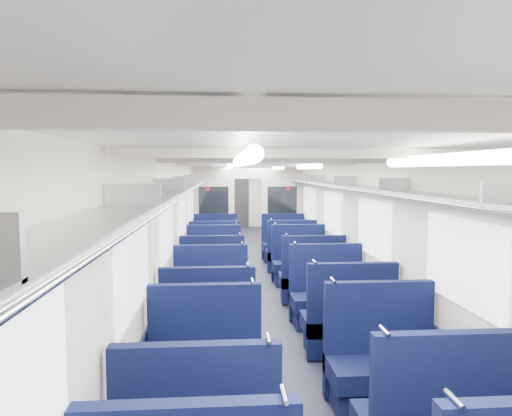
{
  "coord_description": "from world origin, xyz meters",
  "views": [
    {
      "loc": [
        -0.66,
        -8.91,
        2.2
      ],
      "look_at": [
        0.21,
        2.88,
        1.24
      ],
      "focal_mm": 32.17,
      "sensor_mm": 36.0,
      "label": 1
    }
  ],
  "objects_px": {
    "end_door": "(239,202)",
    "seat_11": "(327,300)",
    "bulkhead": "(248,209)",
    "seat_18": "(215,246)",
    "seat_9": "(348,325)",
    "seat_8": "(208,332)",
    "seat_16": "(215,257)",
    "seat_7": "(383,367)",
    "seat_19": "(284,246)",
    "seat_12": "(213,281)",
    "seat_17": "(291,255)",
    "seat_13": "(312,281)",
    "seat_10": "(211,302)",
    "seat_14": "(214,266)",
    "seat_15": "(299,265)",
    "seat_6": "(205,372)"
  },
  "relations": [
    {
      "from": "end_door",
      "to": "seat_12",
      "type": "distance_m",
      "value": 10.34
    },
    {
      "from": "bulkhead",
      "to": "seat_18",
      "type": "bearing_deg",
      "value": -144.31
    },
    {
      "from": "seat_8",
      "to": "seat_18",
      "type": "xyz_separation_m",
      "value": [
        0.0,
        5.97,
        0.0
      ]
    },
    {
      "from": "bulkhead",
      "to": "seat_9",
      "type": "height_order",
      "value": "bulkhead"
    },
    {
      "from": "seat_9",
      "to": "seat_13",
      "type": "relative_size",
      "value": 1.0
    },
    {
      "from": "end_door",
      "to": "seat_13",
      "type": "relative_size",
      "value": 1.7
    },
    {
      "from": "seat_9",
      "to": "seat_17",
      "type": "relative_size",
      "value": 1.0
    },
    {
      "from": "seat_15",
      "to": "seat_17",
      "type": "xyz_separation_m",
      "value": [
        0.0,
        1.07,
        0.0
      ]
    },
    {
      "from": "seat_16",
      "to": "seat_19",
      "type": "distance_m",
      "value": 2.08
    },
    {
      "from": "seat_19",
      "to": "seat_17",
      "type": "bearing_deg",
      "value": -90.0
    },
    {
      "from": "seat_9",
      "to": "seat_17",
      "type": "height_order",
      "value": "same"
    },
    {
      "from": "seat_9",
      "to": "seat_19",
      "type": "height_order",
      "value": "same"
    },
    {
      "from": "seat_10",
      "to": "seat_13",
      "type": "relative_size",
      "value": 1.0
    },
    {
      "from": "bulkhead",
      "to": "seat_8",
      "type": "height_order",
      "value": "bulkhead"
    },
    {
      "from": "end_door",
      "to": "seat_11",
      "type": "distance_m",
      "value": 11.58
    },
    {
      "from": "seat_11",
      "to": "seat_7",
      "type": "bearing_deg",
      "value": -90.0
    },
    {
      "from": "bulkhead",
      "to": "seat_17",
      "type": "distance_m",
      "value": 2.24
    },
    {
      "from": "seat_6",
      "to": "seat_17",
      "type": "relative_size",
      "value": 1.0
    },
    {
      "from": "seat_9",
      "to": "seat_19",
      "type": "distance_m",
      "value": 5.74
    },
    {
      "from": "seat_7",
      "to": "seat_15",
      "type": "distance_m",
      "value": 4.67
    },
    {
      "from": "seat_7",
      "to": "seat_18",
      "type": "distance_m",
      "value": 7.23
    },
    {
      "from": "seat_16",
      "to": "bulkhead",
      "type": "bearing_deg",
      "value": 67.03
    },
    {
      "from": "seat_11",
      "to": "seat_16",
      "type": "xyz_separation_m",
      "value": [
        -1.66,
        3.41,
        0.0
      ]
    },
    {
      "from": "bulkhead",
      "to": "seat_12",
      "type": "relative_size",
      "value": 2.37
    },
    {
      "from": "seat_12",
      "to": "seat_10",
      "type": "bearing_deg",
      "value": -90.0
    },
    {
      "from": "seat_10",
      "to": "seat_14",
      "type": "distance_m",
      "value": 2.42
    },
    {
      "from": "seat_9",
      "to": "seat_19",
      "type": "xyz_separation_m",
      "value": [
        0.0,
        5.74,
        0.0
      ]
    },
    {
      "from": "seat_6",
      "to": "seat_11",
      "type": "relative_size",
      "value": 1.0
    },
    {
      "from": "seat_7",
      "to": "seat_9",
      "type": "relative_size",
      "value": 1.0
    },
    {
      "from": "end_door",
      "to": "seat_16",
      "type": "distance_m",
      "value": 8.2
    },
    {
      "from": "seat_10",
      "to": "seat_11",
      "type": "xyz_separation_m",
      "value": [
        1.66,
        -0.03,
        0.0
      ]
    },
    {
      "from": "end_door",
      "to": "seat_11",
      "type": "bearing_deg",
      "value": -85.88
    },
    {
      "from": "bulkhead",
      "to": "seat_18",
      "type": "height_order",
      "value": "bulkhead"
    },
    {
      "from": "seat_10",
      "to": "seat_16",
      "type": "relative_size",
      "value": 1.0
    },
    {
      "from": "seat_11",
      "to": "bulkhead",
      "type": "bearing_deg",
      "value": 98.79
    },
    {
      "from": "seat_9",
      "to": "seat_19",
      "type": "bearing_deg",
      "value": 90.0
    },
    {
      "from": "seat_9",
      "to": "seat_15",
      "type": "xyz_separation_m",
      "value": [
        0.0,
        3.49,
        0.0
      ]
    },
    {
      "from": "seat_10",
      "to": "seat_12",
      "type": "distance_m",
      "value": 1.22
    },
    {
      "from": "seat_16",
      "to": "seat_18",
      "type": "xyz_separation_m",
      "value": [
        0.0,
        1.36,
        0.0
      ]
    },
    {
      "from": "seat_6",
      "to": "seat_17",
      "type": "bearing_deg",
      "value": 73.82
    },
    {
      "from": "seat_13",
      "to": "seat_19",
      "type": "distance_m",
      "value": 3.52
    },
    {
      "from": "end_door",
      "to": "seat_16",
      "type": "bearing_deg",
      "value": -95.83
    },
    {
      "from": "seat_8",
      "to": "seat_19",
      "type": "xyz_separation_m",
      "value": [
        1.66,
        5.85,
        0.0
      ]
    },
    {
      "from": "end_door",
      "to": "seat_9",
      "type": "bearing_deg",
      "value": -86.24
    },
    {
      "from": "seat_11",
      "to": "seat_19",
      "type": "xyz_separation_m",
      "value": [
        0.0,
        4.66,
        0.0
      ]
    },
    {
      "from": "end_door",
      "to": "seat_14",
      "type": "height_order",
      "value": "end_door"
    },
    {
      "from": "end_door",
      "to": "seat_12",
      "type": "height_order",
      "value": "end_door"
    },
    {
      "from": "seat_8",
      "to": "seat_16",
      "type": "xyz_separation_m",
      "value": [
        0.0,
        4.6,
        0.0
      ]
    },
    {
      "from": "seat_13",
      "to": "seat_17",
      "type": "xyz_separation_m",
      "value": [
        0.0,
        2.34,
        0.0
      ]
    },
    {
      "from": "seat_11",
      "to": "seat_17",
      "type": "bearing_deg",
      "value": 90.0
    }
  ]
}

